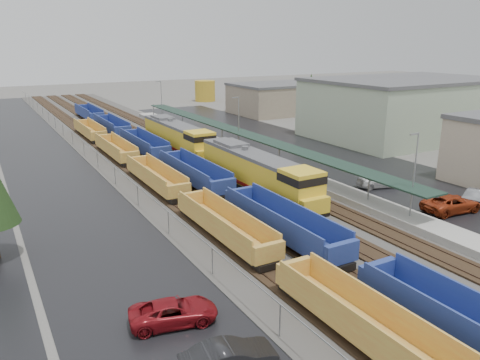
% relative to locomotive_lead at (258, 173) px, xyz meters
% --- Properties ---
extents(ballast_strip, '(20.00, 160.00, 0.08)m').
position_rel_locomotive_lead_xyz_m(ballast_strip, '(-2.00, 27.28, -2.39)').
color(ballast_strip, '#302D2B').
rests_on(ballast_strip, ground).
extents(trackbed, '(14.60, 160.00, 0.22)m').
position_rel_locomotive_lead_xyz_m(trackbed, '(-2.00, 27.28, -2.27)').
color(trackbed, black).
rests_on(trackbed, ground).
extents(west_parking_lot, '(10.00, 160.00, 0.02)m').
position_rel_locomotive_lead_xyz_m(west_parking_lot, '(-17.00, 27.28, -2.42)').
color(west_parking_lot, black).
rests_on(west_parking_lot, ground).
extents(east_commuter_lot, '(16.00, 100.00, 0.02)m').
position_rel_locomotive_lead_xyz_m(east_commuter_lot, '(17.00, 17.28, -2.42)').
color(east_commuter_lot, black).
rests_on(east_commuter_lot, ground).
extents(station_platform, '(3.00, 80.00, 8.00)m').
position_rel_locomotive_lead_xyz_m(station_platform, '(7.50, 17.29, -1.69)').
color(station_platform, '#9E9B93').
rests_on(station_platform, ground).
extents(chainlink_fence, '(0.08, 160.04, 2.02)m').
position_rel_locomotive_lead_xyz_m(chainlink_fence, '(-11.50, 25.72, -0.82)').
color(chainlink_fence, gray).
rests_on(chainlink_fence, ground).
extents(industrial_buildings, '(32.52, 75.30, 9.50)m').
position_rel_locomotive_lead_xyz_m(industrial_buildings, '(35.76, 13.13, 1.82)').
color(industrial_buildings, tan).
rests_on(industrial_buildings, ground).
extents(distant_hills, '(301.00, 140.00, 25.20)m').
position_rel_locomotive_lead_xyz_m(distant_hills, '(42.79, 177.97, -2.43)').
color(distant_hills, '#435441').
rests_on(distant_hills, ground).
extents(tree_east, '(4.40, 4.40, 10.00)m').
position_rel_locomotive_lead_xyz_m(tree_east, '(26.00, 25.28, 4.04)').
color(tree_east, '#332316').
rests_on(tree_east, ground).
extents(locomotive_lead, '(3.06, 20.15, 4.56)m').
position_rel_locomotive_lead_xyz_m(locomotive_lead, '(0.00, 0.00, 0.00)').
color(locomotive_lead, black).
rests_on(locomotive_lead, ground).
extents(locomotive_trail, '(3.06, 20.15, 4.56)m').
position_rel_locomotive_lead_xyz_m(locomotive_trail, '(0.00, 21.00, 0.00)').
color(locomotive_trail, black).
rests_on(locomotive_trail, ground).
extents(well_string_yellow, '(2.46, 92.29, 2.18)m').
position_rel_locomotive_lead_xyz_m(well_string_yellow, '(-8.00, 0.07, -1.32)').
color(well_string_yellow, '#C88237').
rests_on(well_string_yellow, ground).
extents(well_string_blue, '(2.77, 116.67, 2.46)m').
position_rel_locomotive_lead_xyz_m(well_string_blue, '(-4.00, 6.96, -1.22)').
color(well_string_blue, navy).
rests_on(well_string_blue, ground).
extents(storage_tank, '(5.34, 5.34, 5.34)m').
position_rel_locomotive_lead_xyz_m(storage_tank, '(29.87, 74.96, 0.24)').
color(storage_tank, '#B79224').
rests_on(storage_tank, ground).
extents(parked_car_west_b, '(2.28, 4.90, 1.55)m').
position_rel_locomotive_lead_xyz_m(parked_car_west_b, '(-15.13, -21.82, -1.65)').
color(parked_car_west_b, black).
rests_on(parked_car_west_b, ground).
extents(parked_car_west_c, '(3.27, 5.30, 1.37)m').
position_rel_locomotive_lead_xyz_m(parked_car_west_c, '(-15.87, -16.66, -1.74)').
color(parked_car_west_c, maroon).
rests_on(parked_car_west_c, ground).
extents(parked_car_east_b, '(3.26, 6.03, 1.61)m').
position_rel_locomotive_lead_xyz_m(parked_car_east_b, '(13.12, -12.64, -1.62)').
color(parked_car_east_b, '#983013').
rests_on(parked_car_east_b, ground).
extents(parked_car_east_c, '(3.10, 5.05, 1.37)m').
position_rel_locomotive_lead_xyz_m(parked_car_east_c, '(12.91, -3.74, -1.74)').
color(parked_car_east_c, silver).
rests_on(parked_car_east_c, ground).
extents(parked_car_east_e, '(3.20, 5.10, 1.59)m').
position_rel_locomotive_lead_xyz_m(parked_car_east_e, '(17.14, -12.51, -1.63)').
color(parked_car_east_e, '#5B5D61').
rests_on(parked_car_east_e, ground).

